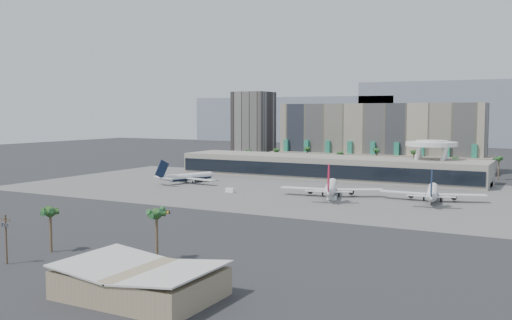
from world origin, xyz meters
The scene contains 18 objects.
ground centered at (0.00, 0.00, 0.00)m, with size 900.00×900.00×0.00m, color #232326.
apron_pad centered at (0.00, 55.00, 0.03)m, with size 260.00×130.00×0.06m, color #5B5B59.
mountain_ridge centered at (27.88, 470.00, 29.89)m, with size 680.00×60.00×70.00m.
hotel centered at (10.00, 174.41, 16.81)m, with size 140.00×30.00×42.00m.
office_tower centered at (-95.00, 200.00, 22.94)m, with size 30.00×30.00×52.00m.
terminal centered at (0.00, 109.84, 6.52)m, with size 170.00×32.50×14.50m.
saucer_structure centered at (55.00, 116.00, 18.45)m, with size 26.00×26.00×21.89m.
palm_row centered at (7.00, 145.00, 10.50)m, with size 157.80×2.80×13.10m.
hangar_right centered at (42.00, -100.00, 2.95)m, with size 30.55×20.60×6.89m.
utility_pole centered at (-2.00, -96.09, 7.14)m, with size 3.20×0.85×12.00m.
airliner_left centered at (-54.23, 54.03, 3.29)m, with size 35.11×36.28×13.06m.
airliner_centre centered at (27.20, 43.97, 3.97)m, with size 42.66×44.14×15.76m.
airliner_right centered at (68.44, 51.00, 3.79)m, with size 41.68×43.24×15.02m.
service_vehicle_a centered at (-17.72, 34.79, 1.00)m, with size 4.09×2.00×2.00m, color white.
service_vehicle_b centered at (30.94, 35.17, 0.92)m, with size 3.57×2.04×1.84m, color white.
taxiway_sign centered at (-10.01, -22.67, 0.52)m, with size 2.35×0.65×1.06m.
near_palm_a centered at (-1.96, -82.58, 9.14)m, with size 6.00×6.00×11.97m.
near_palm_b centered at (27.69, -76.50, 10.14)m, with size 6.00×6.00×13.00m.
Camera 1 is at (113.65, -185.71, 36.13)m, focal length 40.00 mm.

